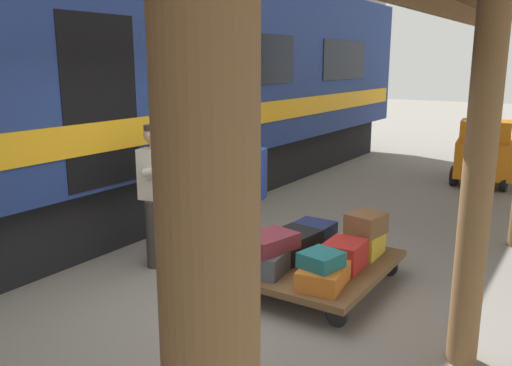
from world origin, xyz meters
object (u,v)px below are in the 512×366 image
Objects in this scene: suitcase_black_hardshell at (292,244)px; suitcase_orange_carryall at (324,275)px; porter_in_overalls at (249,189)px; suitcase_navy_fabric at (312,234)px; train_car at (22,89)px; suitcase_teal_softside at (321,260)px; luggage_cart at (317,266)px; suitcase_brown_leather at (366,223)px; suitcase_burgundy_valise at (269,242)px; suitcase_red_plastic at (345,255)px; porter_by_door at (157,191)px; baggage_tug at (486,153)px; suitcase_slate_roller at (269,260)px; suitcase_yellow_case at (362,243)px.

suitcase_orange_carryall is at bearing 142.38° from suitcase_black_hardshell.
suitcase_orange_carryall is 0.36× the size of porter_in_overalls.
train_car is at bearing 17.83° from suitcase_navy_fabric.
suitcase_black_hardshell is 0.83m from suitcase_teal_softside.
suitcase_brown_leather reaches higher than luggage_cart.
suitcase_teal_softside is 1.57m from porter_in_overalls.
suitcase_burgundy_valise is 0.33× the size of porter_in_overalls.
suitcase_red_plastic is 2.32m from porter_by_door.
suitcase_black_hardshell reaches higher than luggage_cart.
suitcase_red_plastic is 0.24× the size of baggage_tug.
baggage_tug is at bearing -104.58° from porter_in_overalls.
suitcase_slate_roller is 0.49m from suitcase_black_hardshell.
suitcase_slate_roller is (0.64, -0.00, 0.02)m from suitcase_orange_carryall.
suitcase_navy_fabric is 1.17m from suitcase_orange_carryall.
suitcase_slate_roller is (0.00, 0.98, -0.01)m from suitcase_navy_fabric.
suitcase_burgundy_valise reaches higher than suitcase_yellow_case.
suitcase_burgundy_valise is (-3.67, -0.21, -1.47)m from train_car.
suitcase_teal_softside is at bearing 150.93° from porter_in_overalls.
suitcase_black_hardshell is 1.41× the size of suitcase_red_plastic.
suitcase_yellow_case is at bearing -123.35° from suitcase_burgundy_valise.
suitcase_navy_fabric is 1.91m from porter_by_door.
suitcase_red_plastic is (-0.32, 0.00, 0.19)m from luggage_cart.
porter_by_door reaches higher than suitcase_navy_fabric.
suitcase_red_plastic is at bearing -143.13° from suitcase_burgundy_valise.
suitcase_orange_carryall is 0.36× the size of porter_by_door.
luggage_cart is at bearing -0.00° from suitcase_red_plastic.
suitcase_orange_carryall is at bearing 180.00° from suitcase_slate_roller.
suitcase_navy_fabric is at bearing -90.00° from suitcase_black_hardshell.
suitcase_brown_leather is (-4.35, -1.17, -1.41)m from train_car.
suitcase_yellow_case is 2.46m from porter_by_door.
baggage_tug is (-0.89, -6.39, 0.21)m from suitcase_black_hardshell.
suitcase_teal_softside is at bearing 178.07° from porter_by_door.
suitcase_yellow_case reaches higher than suitcase_slate_roller.
suitcase_teal_softside is at bearing 175.20° from suitcase_burgundy_valise.
porter_by_door is at bearing 16.14° from suitcase_black_hardshell.
train_car is 38.49× the size of suitcase_navy_fabric.
baggage_tug reaches higher than luggage_cart.
porter_in_overalls is (-2.96, -0.90, -1.14)m from train_car.
suitcase_black_hardshell is at bearing -37.62° from suitcase_orange_carryall.
train_car reaches higher than suitcase_yellow_case.
porter_by_door reaches higher than suitcase_brown_leather.
luggage_cart is at bearing -60.40° from suitcase_teal_softside.
luggage_cart is 3.04× the size of suitcase_slate_roller.
train_car is 31.44× the size of suitcase_black_hardshell.
baggage_tug is at bearing -97.96° from suitcase_black_hardshell.
suitcase_teal_softside is at bearing 139.44° from suitcase_black_hardshell.
train_car reaches higher than baggage_tug.
suitcase_red_plastic reaches higher than luggage_cart.
baggage_tug is at bearing -92.49° from suitcase_yellow_case.
porter_by_door is at bearing -173.65° from train_car.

